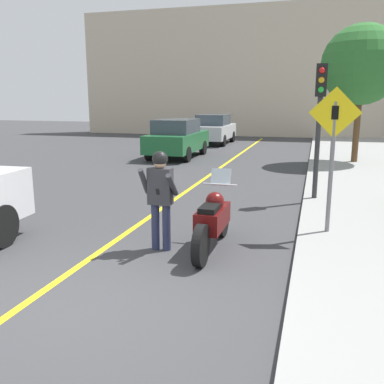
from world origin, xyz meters
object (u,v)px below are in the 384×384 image
(crossing_sign, at_px, (333,147))
(parked_car_green, at_px, (177,138))
(traffic_light, at_px, (320,106))
(street_tree, at_px, (362,65))
(motorcycle, at_px, (213,221))
(parked_car_silver, at_px, (214,129))
(person_biker, at_px, (160,191))

(crossing_sign, bearing_deg, parked_car_green, 122.10)
(traffic_light, distance_m, street_tree, 7.35)
(motorcycle, bearing_deg, street_tree, 74.45)
(crossing_sign, xyz_separation_m, traffic_light, (-0.26, 2.81, 0.68))
(street_tree, height_order, parked_car_silver, street_tree)
(parked_car_silver, bearing_deg, street_tree, -40.72)
(traffic_light, bearing_deg, crossing_sign, -84.72)
(street_tree, bearing_deg, person_biker, -109.11)
(street_tree, distance_m, parked_car_green, 7.95)
(person_biker, bearing_deg, street_tree, 70.89)
(parked_car_green, distance_m, parked_car_silver, 6.19)
(person_biker, bearing_deg, crossing_sign, 28.95)
(person_biker, xyz_separation_m, crossing_sign, (2.75, 1.52, 0.66))
(motorcycle, distance_m, parked_car_green, 11.94)
(crossing_sign, distance_m, parked_car_green, 11.68)
(street_tree, distance_m, parked_car_silver, 9.93)
(street_tree, bearing_deg, traffic_light, -101.62)
(person_biker, relative_size, parked_car_silver, 0.41)
(person_biker, relative_size, street_tree, 0.33)
(parked_car_green, xyz_separation_m, parked_car_silver, (0.19, 6.19, 0.00))
(street_tree, bearing_deg, motorcycle, -105.55)
(motorcycle, bearing_deg, parked_car_green, 111.05)
(traffic_light, bearing_deg, parked_car_silver, 113.41)
(traffic_light, distance_m, parked_car_silver, 14.52)
(crossing_sign, xyz_separation_m, parked_car_green, (-6.19, 9.87, -0.85))
(crossing_sign, bearing_deg, person_biker, -151.05)
(parked_car_green, height_order, parked_car_silver, same)
(motorcycle, bearing_deg, parked_car_silver, 103.29)
(person_biker, distance_m, street_tree, 12.37)
(crossing_sign, bearing_deg, parked_car_silver, 110.48)
(street_tree, height_order, parked_car_green, street_tree)
(traffic_light, bearing_deg, person_biker, -119.95)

